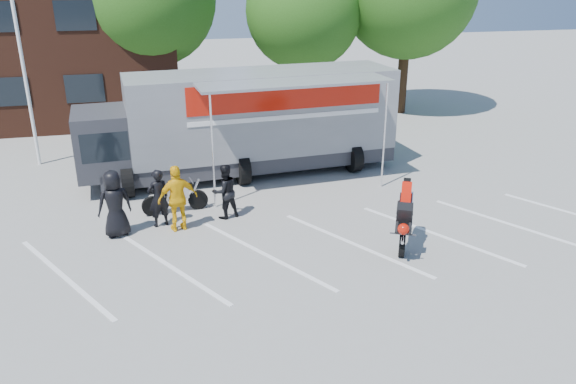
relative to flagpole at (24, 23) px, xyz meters
name	(u,v)px	position (x,y,z in m)	size (l,w,h in m)	color
ground	(264,274)	(6.24, -10.00, -5.05)	(100.00, 100.00, 0.00)	gray
parking_bay_lines	(257,255)	(6.24, -9.00, -5.05)	(18.00, 5.00, 0.01)	white
flagpole	(24,23)	(0.00, 0.00, 0.00)	(1.61, 0.12, 8.00)	white
tree_mid	(304,11)	(11.24, 5.00, -0.11)	(5.44, 5.44, 7.68)	#382314
transporter_truck	(250,172)	(7.19, -2.75, -5.05)	(11.15, 5.37, 3.55)	gray
parked_motorcycle	(176,212)	(4.42, -5.75, -5.05)	(0.66, 1.99, 1.04)	silver
stunt_bike_rider	(402,244)	(10.08, -9.30, -5.05)	(0.80, 1.71, 2.01)	black
spectator_leather_a	(115,204)	(2.80, -6.97, -4.13)	(0.90, 0.59, 1.84)	black
spectator_leather_b	(158,198)	(3.95, -6.60, -4.22)	(0.61, 0.40, 1.66)	black
spectator_leather_c	(225,191)	(5.81, -6.47, -4.24)	(0.79, 0.61, 1.62)	black
spectator_hivis	(178,198)	(4.46, -7.01, -4.12)	(1.09, 0.46, 1.87)	yellow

